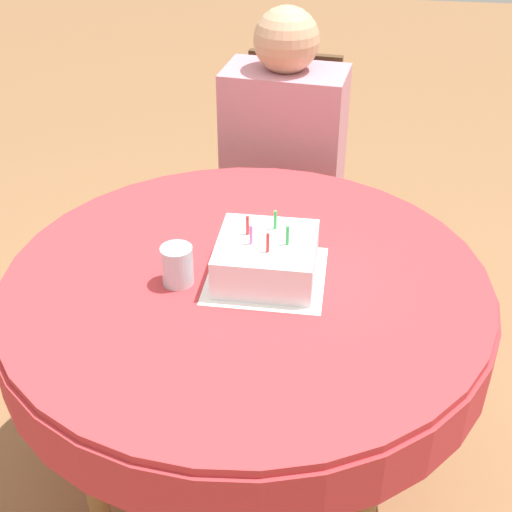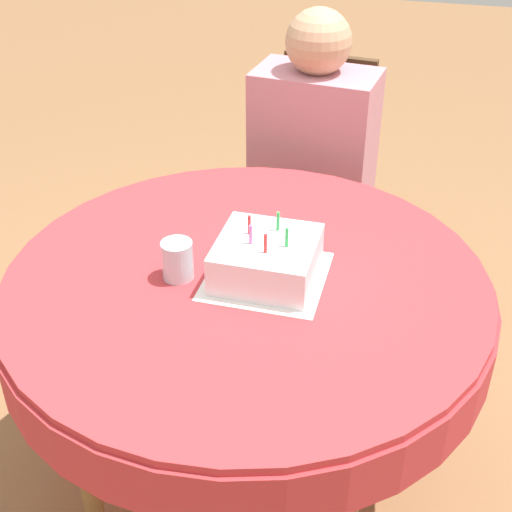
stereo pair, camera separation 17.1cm
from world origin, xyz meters
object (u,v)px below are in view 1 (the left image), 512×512
Objects in this scene: chair at (286,184)px; birthday_cake at (267,258)px; person at (282,145)px; drinking_glass at (177,265)px.

birthday_cake is (0.04, -0.93, 0.29)m from chair.
person is at bearing 93.64° from birthday_cake.
chair is 4.16× the size of birthday_cake.
chair is 0.83× the size of person.
drinking_glass is (-0.16, -0.99, 0.28)m from chair.
person is at bearing -90.00° from chair.
person reaches higher than chair.
birthday_cake is at bearing -81.16° from chair.
drinking_glass is at bearing -164.69° from birthday_cake.
person is 5.01× the size of birthday_cake.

